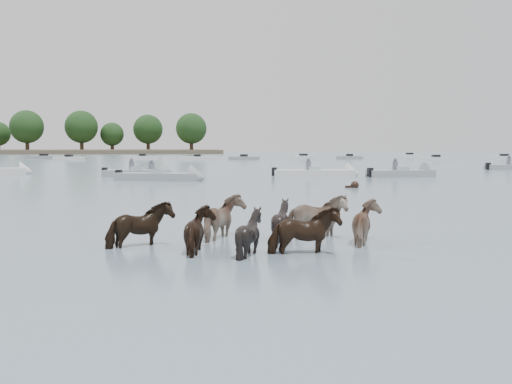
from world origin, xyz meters
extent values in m
plane|color=slate|center=(0.00, 0.00, 0.00)|extent=(400.00, 400.00, 0.00)
imported|color=black|center=(-2.42, -0.01, 0.37)|extent=(1.59, 1.30, 1.23)
imported|color=#7A6352|center=(-0.46, 0.86, 0.39)|extent=(1.12, 1.30, 1.28)
imported|color=black|center=(0.81, 0.54, 0.34)|extent=(1.39, 1.34, 1.18)
imported|color=gray|center=(1.70, 0.87, 0.40)|extent=(1.64, 0.97, 1.29)
imported|color=black|center=(-1.08, -0.80, 0.35)|extent=(1.33, 1.44, 1.19)
imported|color=black|center=(-0.16, -1.24, 0.34)|extent=(1.36, 1.30, 1.18)
imported|color=black|center=(0.94, -1.31, 0.36)|extent=(1.49, 0.76, 1.22)
imported|color=gray|center=(2.70, -0.21, 0.37)|extent=(1.12, 1.28, 1.22)
sphere|color=black|center=(7.56, 16.57, 0.12)|extent=(0.44, 0.44, 0.44)
cube|color=black|center=(7.31, 16.57, 0.02)|extent=(0.50, 0.22, 0.18)
cube|color=gray|center=(-4.38, 28.92, 0.20)|extent=(4.75, 2.10, 0.55)
cone|color=gray|center=(-2.09, 28.67, 0.20)|extent=(1.07, 1.69, 1.60)
cube|color=#99ADB7|center=(-4.38, 28.92, 0.55)|extent=(0.92, 1.20, 0.35)
cube|color=black|center=(-6.66, 29.18, 0.35)|extent=(0.39, 0.39, 0.60)
cylinder|color=#595966|center=(-4.78, 28.92, 0.75)|extent=(0.36, 0.36, 0.70)
sphere|color=#595966|center=(-4.78, 28.92, 1.20)|extent=(0.24, 0.24, 0.24)
cube|color=gray|center=(-2.80, 24.18, 0.20)|extent=(5.46, 3.14, 0.55)
cone|color=gray|center=(-0.32, 23.37, 0.20)|extent=(1.35, 1.80, 1.60)
cube|color=#99ADB7|center=(-2.80, 24.18, 0.55)|extent=(1.11, 1.31, 0.35)
cube|color=black|center=(-5.28, 24.99, 0.35)|extent=(0.44, 0.44, 0.60)
cylinder|color=#595966|center=(-3.20, 24.18, 0.75)|extent=(0.36, 0.36, 0.70)
sphere|color=#595966|center=(-3.20, 24.18, 1.20)|extent=(0.24, 0.24, 0.24)
cube|color=silver|center=(7.95, 27.42, 0.20)|extent=(5.75, 2.16, 0.55)
cone|color=silver|center=(10.75, 27.14, 0.20)|extent=(1.06, 1.68, 1.60)
cube|color=#99ADB7|center=(7.95, 27.42, 0.55)|extent=(0.91, 1.20, 0.35)
cube|color=black|center=(5.16, 27.71, 0.35)|extent=(0.38, 0.38, 0.60)
cylinder|color=#595966|center=(7.55, 27.42, 0.75)|extent=(0.36, 0.36, 0.70)
sphere|color=#595966|center=(7.55, 27.42, 1.20)|extent=(0.24, 0.24, 0.24)
cube|color=gray|center=(13.90, 26.31, 0.20)|extent=(4.78, 2.12, 0.55)
cone|color=gray|center=(16.20, 26.58, 0.20)|extent=(1.08, 1.69, 1.60)
cube|color=#99ADB7|center=(13.90, 26.31, 0.55)|extent=(0.92, 1.20, 0.35)
cube|color=black|center=(11.60, 26.05, 0.35)|extent=(0.39, 0.39, 0.60)
cylinder|color=#595966|center=(13.50, 26.31, 0.75)|extent=(0.36, 0.36, 0.70)
sphere|color=#595966|center=(13.50, 26.31, 1.20)|extent=(0.24, 0.24, 0.24)
cube|color=black|center=(26.05, 36.28, 0.35)|extent=(0.36, 0.36, 0.60)
cylinder|color=#595966|center=(28.06, 36.32, 0.75)|extent=(0.36, 0.36, 0.70)
sphere|color=#595966|center=(28.06, 36.32, 1.20)|extent=(0.24, 0.24, 0.24)
cone|color=silver|center=(-13.11, 33.95, 0.20)|extent=(1.17, 1.73, 1.60)
cube|color=gray|center=(-22.77, 84.31, 0.22)|extent=(5.73, 3.58, 0.60)
cube|color=black|center=(-22.77, 84.31, 0.60)|extent=(1.31, 1.31, 0.50)
cube|color=silver|center=(-17.40, 75.93, 0.22)|extent=(4.58, 2.24, 0.60)
cube|color=black|center=(-17.40, 75.93, 0.60)|extent=(1.16, 1.16, 0.50)
cube|color=silver|center=(-7.02, 80.87, 0.22)|extent=(5.29, 2.18, 0.60)
cube|color=black|center=(-7.02, 80.87, 0.60)|extent=(1.13, 1.13, 0.50)
cube|color=silver|center=(1.34, 74.62, 0.22)|extent=(5.62, 1.62, 0.60)
cube|color=black|center=(1.34, 74.62, 0.60)|extent=(1.02, 1.02, 0.50)
cube|color=gray|center=(8.38, 74.76, 0.22)|extent=(4.78, 3.08, 0.60)
cube|color=black|center=(8.38, 74.76, 0.60)|extent=(1.30, 1.30, 0.50)
cube|color=silver|center=(18.61, 79.77, 0.22)|extent=(4.58, 3.12, 0.60)
cube|color=black|center=(18.61, 79.77, 0.60)|extent=(1.32, 1.32, 0.50)
cube|color=gray|center=(25.18, 76.07, 0.22)|extent=(4.27, 2.24, 0.60)
cube|color=black|center=(25.18, 76.07, 0.60)|extent=(1.17, 1.17, 0.50)
cube|color=silver|center=(35.27, 66.93, 0.22)|extent=(4.88, 1.93, 0.60)
cube|color=black|center=(35.27, 66.93, 0.60)|extent=(1.09, 1.09, 0.50)
cube|color=silver|center=(40.43, 89.09, 0.22)|extent=(4.33, 2.58, 0.60)
cube|color=black|center=(40.43, 89.09, 0.60)|extent=(1.24, 1.24, 0.50)
cube|color=silver|center=(49.43, 73.10, 0.22)|extent=(4.84, 2.04, 0.60)
cube|color=black|center=(49.43, 73.10, 0.60)|extent=(1.11, 1.11, 0.50)
cylinder|color=#382619|center=(-40.81, 148.06, 1.95)|extent=(1.00, 1.00, 3.91)
sphere|color=black|center=(-40.81, 148.06, 7.06)|extent=(8.68, 8.68, 8.68)
cylinder|color=#382619|center=(-27.41, 151.54, 1.99)|extent=(1.00, 1.00, 3.98)
sphere|color=black|center=(-27.41, 151.54, 7.19)|extent=(8.85, 8.85, 8.85)
cylinder|color=#382619|center=(-19.65, 154.72, 1.46)|extent=(1.00, 1.00, 2.92)
sphere|color=black|center=(-19.65, 154.72, 5.28)|extent=(6.50, 6.50, 6.50)
cylinder|color=#382619|center=(-9.78, 155.65, 1.86)|extent=(1.00, 1.00, 3.72)
sphere|color=black|center=(-9.78, 155.65, 6.71)|extent=(8.26, 8.26, 8.26)
cylinder|color=#382619|center=(2.17, 145.26, 1.85)|extent=(1.00, 1.00, 3.70)
sphere|color=black|center=(2.17, 145.26, 6.68)|extent=(8.22, 8.22, 8.22)
camera|label=1|loc=(-1.58, -12.79, 2.20)|focal=40.96mm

